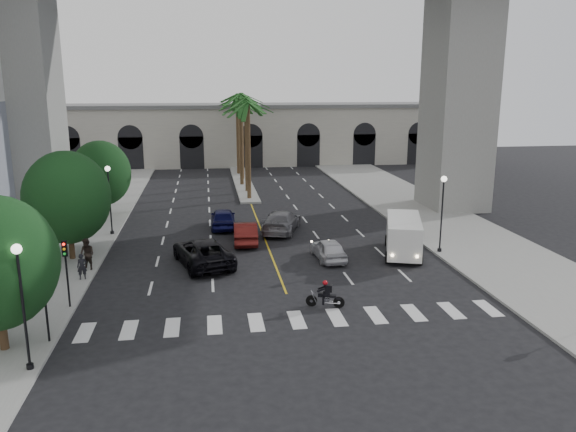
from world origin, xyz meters
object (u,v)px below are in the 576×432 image
(pedestrian_a, at_px, (82,267))
(traffic_signal_near, at_px, (44,291))
(lamp_post_left_far, at_px, (109,194))
(car_e, at_px, (223,218))
(lamp_post_left_near, at_px, (22,297))
(car_c, at_px, (203,252))
(motorcycle_rider, at_px, (326,295))
(car_d, at_px, (281,221))
(pedestrian_b, at_px, (87,254))
(cargo_van, at_px, (403,235))
(car_a, at_px, (329,249))
(lamp_post_right, at_px, (442,207))
(traffic_signal_far, at_px, (66,263))
(car_b, at_px, (245,232))

(pedestrian_a, bearing_deg, traffic_signal_near, -100.95)
(lamp_post_left_far, bearing_deg, car_e, 7.52)
(lamp_post_left_near, distance_m, car_c, 14.74)
(lamp_post_left_near, bearing_deg, car_e, 69.08)
(motorcycle_rider, height_order, car_d, car_d)
(car_c, bearing_deg, lamp_post_left_far, -65.49)
(traffic_signal_near, xyz_separation_m, motorcycle_rider, (13.08, 2.39, -1.85))
(car_d, bearing_deg, lamp_post_left_near, 75.93)
(motorcycle_rider, bearing_deg, lamp_post_left_far, 146.79)
(pedestrian_b, bearing_deg, cargo_van, 31.48)
(traffic_signal_near, xyz_separation_m, car_a, (14.92, 10.29, -1.80))
(lamp_post_right, bearing_deg, car_a, -178.47)
(cargo_van, distance_m, pedestrian_a, 20.46)
(pedestrian_a, bearing_deg, traffic_signal_far, -99.64)
(car_a, xyz_separation_m, car_b, (-5.12, 4.78, 0.08))
(car_a, xyz_separation_m, pedestrian_b, (-15.15, -0.33, 0.43))
(car_c, distance_m, pedestrian_b, 7.00)
(lamp_post_right, distance_m, car_d, 12.52)
(traffic_signal_near, xyz_separation_m, pedestrian_a, (-0.20, 8.23, -1.60))
(lamp_post_left_near, distance_m, traffic_signal_far, 6.54)
(car_b, bearing_deg, lamp_post_right, 162.67)
(lamp_post_left_near, height_order, motorcycle_rider, lamp_post_left_near)
(car_b, bearing_deg, traffic_signal_near, 59.15)
(motorcycle_rider, distance_m, car_b, 13.10)
(cargo_van, height_order, pedestrian_a, cargo_van)
(car_c, distance_m, car_e, 9.42)
(pedestrian_a, relative_size, pedestrian_b, 0.77)
(lamp_post_left_near, distance_m, pedestrian_a, 10.98)
(lamp_post_right, relative_size, car_c, 0.87)
(lamp_post_right, distance_m, cargo_van, 3.17)
(traffic_signal_far, bearing_deg, car_d, 47.14)
(lamp_post_left_far, height_order, traffic_signal_far, lamp_post_left_far)
(traffic_signal_near, distance_m, car_c, 12.45)
(cargo_van, bearing_deg, car_b, 174.20)
(motorcycle_rider, relative_size, pedestrian_a, 1.28)
(car_d, height_order, pedestrian_a, car_d)
(lamp_post_left_far, distance_m, car_e, 8.86)
(car_a, relative_size, car_d, 0.72)
(lamp_post_left_near, bearing_deg, car_a, 40.42)
(car_a, bearing_deg, pedestrian_b, -1.83)
(lamp_post_left_near, height_order, pedestrian_b, lamp_post_left_near)
(car_a, bearing_deg, traffic_signal_far, 19.78)
(traffic_signal_near, height_order, car_d, traffic_signal_near)
(traffic_signal_far, bearing_deg, traffic_signal_near, -90.00)
(lamp_post_right, relative_size, car_d, 0.92)
(lamp_post_left_far, bearing_deg, traffic_signal_far, -89.60)
(lamp_post_left_near, height_order, car_d, lamp_post_left_near)
(lamp_post_right, bearing_deg, car_d, 143.62)
(motorcycle_rider, bearing_deg, traffic_signal_near, -152.14)
(cargo_van, bearing_deg, car_a, -159.06)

